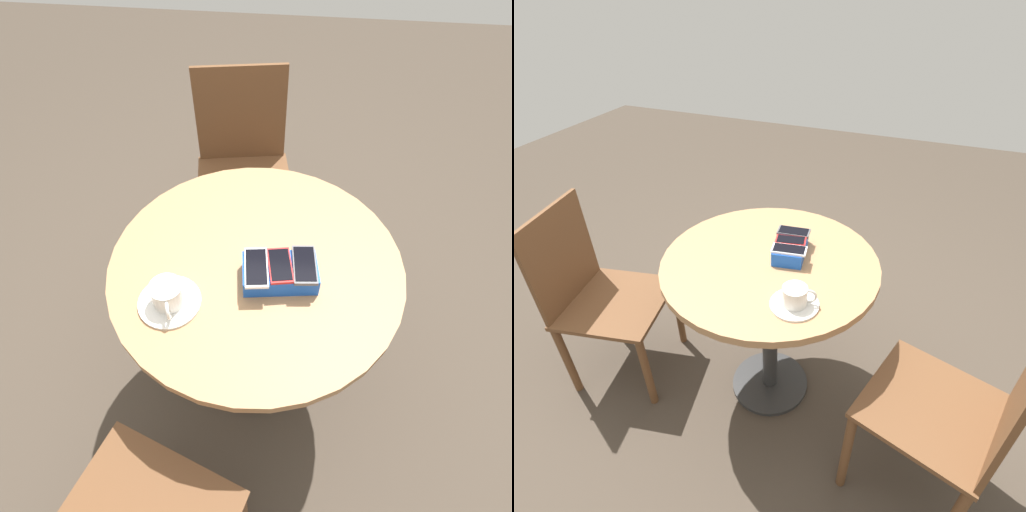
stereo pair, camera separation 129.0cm
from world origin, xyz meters
The scene contains 10 objects.
ground_plane centered at (0.00, 0.00, 0.00)m, with size 8.00×8.00×0.00m, color #42382D.
round_table centered at (0.00, 0.00, 0.63)m, with size 0.85×0.85×0.76m.
phone_box centered at (-0.07, 0.06, 0.79)m, with size 0.22×0.15×0.06m.
phone_gray centered at (-0.14, 0.05, 0.83)m, with size 0.08×0.14×0.01m.
phone_red centered at (-0.07, 0.06, 0.83)m, with size 0.08×0.13×0.01m.
phone_white centered at (-0.01, 0.07, 0.83)m, with size 0.08×0.14×0.01m.
saucer centered at (0.21, 0.17, 0.77)m, with size 0.17×0.17×0.01m, color silver.
coffee_cup centered at (0.21, 0.17, 0.81)m, with size 0.09×0.12×0.07m.
chair_near_window centered at (0.15, -0.79, 0.46)m, with size 0.52×0.52×0.89m.
chair_far_side centered at (0.24, 0.75, 0.49)m, with size 0.54×0.54×0.91m.
Camera 2 is at (1.18, 0.46, 1.68)m, focal length 28.00 mm.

